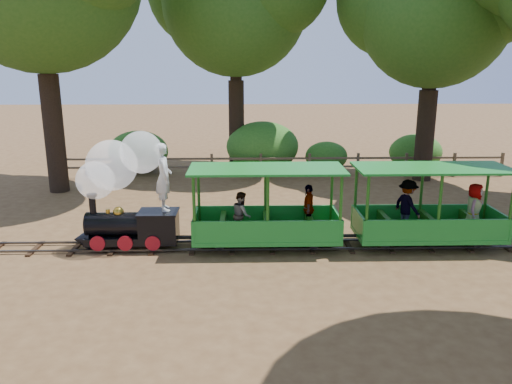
{
  "coord_description": "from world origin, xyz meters",
  "views": [
    {
      "loc": [
        -1.69,
        -12.01,
        4.62
      ],
      "look_at": [
        -1.38,
        0.5,
        1.35
      ],
      "focal_mm": 35.0,
      "sensor_mm": 36.0,
      "label": 1
    }
  ],
  "objects_px": {
    "locomotive": "(123,183)",
    "carriage_rear": "(430,214)",
    "carriage_front": "(268,218)",
    "fence": "(285,164)"
  },
  "relations": [
    {
      "from": "locomotive",
      "to": "carriage_rear",
      "type": "relative_size",
      "value": 0.8
    },
    {
      "from": "locomotive",
      "to": "carriage_front",
      "type": "bearing_deg",
      "value": -1.39
    },
    {
      "from": "locomotive",
      "to": "carriage_rear",
      "type": "bearing_deg",
      "value": -0.46
    },
    {
      "from": "carriage_front",
      "to": "carriage_rear",
      "type": "height_order",
      "value": "same"
    },
    {
      "from": "locomotive",
      "to": "fence",
      "type": "xyz_separation_m",
      "value": [
        4.69,
        7.92,
        -1.14
      ]
    },
    {
      "from": "carriage_rear",
      "to": "carriage_front",
      "type": "bearing_deg",
      "value": -179.64
    },
    {
      "from": "carriage_rear",
      "to": "fence",
      "type": "distance_m",
      "value": 8.55
    },
    {
      "from": "locomotive",
      "to": "carriage_front",
      "type": "distance_m",
      "value": 3.73
    },
    {
      "from": "carriage_front",
      "to": "fence",
      "type": "height_order",
      "value": "carriage_front"
    },
    {
      "from": "locomotive",
      "to": "carriage_front",
      "type": "xyz_separation_m",
      "value": [
        3.61,
        -0.09,
        -0.91
      ]
    }
  ]
}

